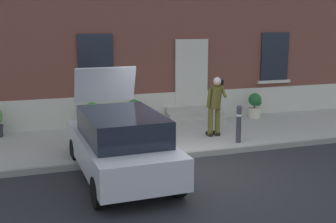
{
  "coord_description": "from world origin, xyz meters",
  "views": [
    {
      "loc": [
        -3.45,
        -8.91,
        3.38
      ],
      "look_at": [
        0.11,
        1.6,
        1.1
      ],
      "focal_mm": 46.29,
      "sensor_mm": 36.0,
      "label": 1
    }
  ],
  "objects": [
    {
      "name": "ground_plane",
      "position": [
        0.0,
        0.0,
        0.0
      ],
      "size": [
        80.0,
        80.0,
        0.0
      ],
      "primitive_type": "plane",
      "color": "#232326"
    },
    {
      "name": "sidewalk",
      "position": [
        0.0,
        2.8,
        0.07
      ],
      "size": [
        24.0,
        3.6,
        0.15
      ],
      "primitive_type": "cube",
      "color": "#99968E",
      "rests_on": "ground"
    },
    {
      "name": "curb_edge",
      "position": [
        0.0,
        0.94,
        0.07
      ],
      "size": [
        24.0,
        0.12,
        0.15
      ],
      "primitive_type": "cube",
      "color": "gray",
      "rests_on": "ground"
    },
    {
      "name": "building_facade",
      "position": [
        0.0,
        5.29,
        3.73
      ],
      "size": [
        24.0,
        1.52,
        7.5
      ],
      "color": "brown",
      "rests_on": "ground"
    },
    {
      "name": "entrance_stoop",
      "position": [
        1.94,
        4.23,
        0.34
      ],
      "size": [
        1.92,
        0.96,
        0.48
      ],
      "color": "#9E998E",
      "rests_on": "sidewalk"
    },
    {
      "name": "hatchback_car_silver",
      "position": [
        -1.51,
        0.05,
        0.8
      ],
      "size": [
        1.89,
        4.11,
        2.34
      ],
      "color": "#B7B7BF",
      "rests_on": "ground"
    },
    {
      "name": "bollard_near_person",
      "position": [
        2.06,
        1.35,
        0.71
      ],
      "size": [
        0.15,
        0.15,
        1.04
      ],
      "color": "#333338",
      "rests_on": "sidewalk"
    },
    {
      "name": "person_on_phone",
      "position": [
        1.72,
        2.16,
        1.15
      ],
      "size": [
        0.51,
        0.52,
        1.74
      ],
      "rotation": [
        0.0,
        0.0,
        0.11
      ],
      "color": "#514C1E",
      "rests_on": "sidewalk"
    },
    {
      "name": "planter_olive",
      "position": [
        -1.49,
        4.11,
        0.61
      ],
      "size": [
        0.44,
        0.44,
        0.86
      ],
      "color": "#606B38",
      "rests_on": "sidewalk"
    },
    {
      "name": "planter_terracotta",
      "position": [
        -0.16,
        4.12,
        0.61
      ],
      "size": [
        0.44,
        0.44,
        0.86
      ],
      "color": "#B25B38",
      "rests_on": "sidewalk"
    },
    {
      "name": "planter_cream",
      "position": [
        4.09,
        4.01,
        0.61
      ],
      "size": [
        0.44,
        0.44,
        0.86
      ],
      "color": "beige",
      "rests_on": "sidewalk"
    }
  ]
}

